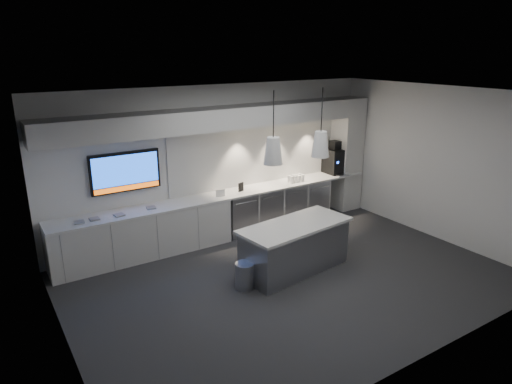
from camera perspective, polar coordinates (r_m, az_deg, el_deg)
floor at (r=7.73m, az=4.52°, el=-10.73°), size 7.00×7.00×0.00m
ceiling at (r=6.85m, az=5.13°, el=11.98°), size 7.00×7.00×0.00m
wall_back at (r=9.18m, az=-4.69°, el=3.91°), size 7.00×0.00×7.00m
wall_front at (r=5.51m, az=20.84°, el=-6.72°), size 7.00×0.00×7.00m
wall_left at (r=5.85m, az=-23.81°, el=-5.69°), size 0.00×7.00×7.00m
wall_right at (r=9.62m, az=21.68°, el=3.34°), size 0.00×7.00×7.00m
back_counter at (r=9.07m, az=-3.63°, el=-0.30°), size 6.80×0.65×0.04m
left_base_cabinets at (r=8.57m, az=-13.87°, el=-5.10°), size 3.30×0.63×0.86m
fridge_unit_a at (r=9.34m, az=-2.23°, el=-2.71°), size 0.60×0.61×0.85m
fridge_unit_b at (r=9.65m, az=0.99°, el=-2.01°), size 0.60×0.61×0.85m
fridge_unit_c at (r=10.00m, az=4.00°, el=-1.35°), size 0.60×0.61×0.85m
fridge_unit_d at (r=10.37m, az=6.80°, el=-0.74°), size 0.60×0.61×0.85m
backsplash at (r=9.76m, az=1.60°, el=5.08°), size 4.60×0.03×1.30m
soffit at (r=8.75m, az=-3.90°, el=9.25°), size 6.90×0.60×0.40m
column at (r=10.84m, az=11.25°, el=4.65°), size 0.55×0.55×2.60m
wall_tv at (r=8.43m, az=-16.00°, el=2.45°), size 1.25×0.07×0.72m
island at (r=7.85m, az=4.87°, el=-6.84°), size 2.08×1.09×0.84m
bin at (r=7.34m, az=-1.42°, el=-10.42°), size 0.33×0.33×0.43m
coffee_machine at (r=10.62m, az=9.84°, el=3.97°), size 0.43×0.60×0.75m
sign_black at (r=9.17m, az=-1.89°, el=0.63°), size 0.14×0.06×0.18m
sign_white at (r=8.88m, az=-4.47°, el=-0.12°), size 0.18×0.06×0.14m
cup_cluster at (r=9.86m, az=5.03°, el=1.70°), size 0.37×0.17×0.15m
tray_a at (r=8.09m, az=-21.23°, el=-3.54°), size 0.18×0.18×0.02m
tray_b at (r=8.15m, az=-19.55°, el=-3.19°), size 0.16×0.16×0.02m
tray_c at (r=8.20m, az=-16.73°, el=-2.77°), size 0.18×0.18×0.02m
tray_d at (r=8.43m, az=-12.98°, el=-1.92°), size 0.18×0.18×0.02m
pendant_left at (r=7.03m, az=2.15°, el=5.18°), size 0.30×0.30×1.12m
pendant_right at (r=7.60m, az=8.06°, el=5.96°), size 0.30×0.30×1.12m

